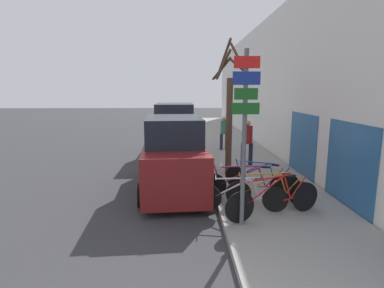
{
  "coord_description": "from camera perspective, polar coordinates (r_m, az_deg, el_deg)",
  "views": [
    {
      "loc": [
        0.14,
        -1.81,
        2.99
      ],
      "look_at": [
        0.37,
        6.0,
        1.6
      ],
      "focal_mm": 28.0,
      "sensor_mm": 36.0,
      "label": 1
    }
  ],
  "objects": [
    {
      "name": "ground_plane",
      "position": [
        13.34,
        -2.26,
        -2.84
      ],
      "size": [
        80.0,
        80.0,
        0.0
      ],
      "primitive_type": "plane",
      "color": "#333335"
    },
    {
      "name": "sidewalk_curb",
      "position": [
        16.26,
        7.03,
        -0.29
      ],
      "size": [
        3.2,
        32.0,
        0.15
      ],
      "color": "gray",
      "rests_on": "ground"
    },
    {
      "name": "building_facade",
      "position": [
        16.28,
        13.52,
        10.68
      ],
      "size": [
        0.23,
        32.0,
        6.5
      ],
      "color": "silver",
      "rests_on": "ground"
    },
    {
      "name": "signpost",
      "position": [
        6.17,
        9.98,
        3.01
      ],
      "size": [
        0.56,
        0.11,
        3.65
      ],
      "color": "#595B60",
      "rests_on": "sidewalk_curb"
    },
    {
      "name": "bicycle_0",
      "position": [
        7.14,
        15.36,
        -10.14
      ],
      "size": [
        2.35,
        0.88,
        0.97
      ],
      "rotation": [
        0.0,
        0.0,
        1.91
      ],
      "color": "black",
      "rests_on": "sidewalk_curb"
    },
    {
      "name": "bicycle_1",
      "position": [
        7.32,
        9.47,
        -9.79
      ],
      "size": [
        2.17,
        0.44,
        0.84
      ],
      "rotation": [
        0.0,
        0.0,
        1.46
      ],
      "color": "black",
      "rests_on": "sidewalk_curb"
    },
    {
      "name": "bicycle_2",
      "position": [
        7.76,
        14.63,
        -8.75
      ],
      "size": [
        2.19,
        0.44,
        0.87
      ],
      "rotation": [
        0.0,
        0.0,
        1.52
      ],
      "color": "black",
      "rests_on": "sidewalk_curb"
    },
    {
      "name": "bicycle_3",
      "position": [
        8.12,
        10.57,
        -7.57
      ],
      "size": [
        2.45,
        0.46,
        0.93
      ],
      "rotation": [
        0.0,
        0.0,
        1.45
      ],
      "color": "black",
      "rests_on": "sidewalk_curb"
    },
    {
      "name": "bicycle_4",
      "position": [
        8.72,
        12.98,
        -6.53
      ],
      "size": [
        1.83,
        1.3,
        0.89
      ],
      "rotation": [
        0.0,
        0.0,
        0.96
      ],
      "color": "black",
      "rests_on": "sidewalk_curb"
    },
    {
      "name": "parked_car_0",
      "position": [
        8.97,
        -3.5,
        -2.54
      ],
      "size": [
        2.15,
        4.41,
        2.24
      ],
      "rotation": [
        0.0,
        0.0,
        0.06
      ],
      "color": "maroon",
      "rests_on": "ground"
    },
    {
      "name": "parked_car_1",
      "position": [
        13.9,
        -3.3,
        2.29
      ],
      "size": [
        2.08,
        4.33,
        2.42
      ],
      "rotation": [
        0.0,
        0.0,
        0.01
      ],
      "color": "silver",
      "rests_on": "ground"
    },
    {
      "name": "pedestrian_near",
      "position": [
        11.64,
        10.47,
        0.92
      ],
      "size": [
        0.46,
        0.39,
        1.76
      ],
      "rotation": [
        0.0,
        0.0,
        -0.05
      ],
      "color": "#1E2338",
      "rests_on": "sidewalk_curb"
    },
    {
      "name": "pedestrian_far",
      "position": [
        14.62,
        6.14,
        2.57
      ],
      "size": [
        0.42,
        0.36,
        1.62
      ],
      "rotation": [
        0.0,
        0.0,
        0.27
      ],
      "color": "#1E2338",
      "rests_on": "sidewalk_curb"
    },
    {
      "name": "street_tree",
      "position": [
        10.19,
        7.06,
        5.95
      ],
      "size": [
        1.27,
        1.55,
        4.53
      ],
      "color": "#4C3828",
      "rests_on": "sidewalk_curb"
    }
  ]
}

